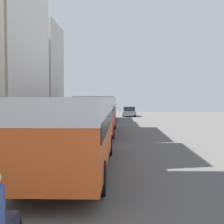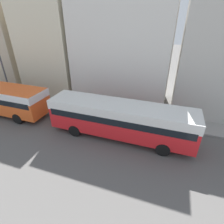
{
  "view_description": "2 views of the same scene",
  "coord_description": "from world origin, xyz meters",
  "views": [
    {
      "loc": [
        0.14,
        -2.35,
        2.8
      ],
      "look_at": [
        -0.64,
        23.85,
        1.6
      ],
      "focal_mm": 50.0,
      "sensor_mm": 36.0,
      "label": 1
    },
    {
      "loc": [
        9.57,
        25.19,
        8.6
      ],
      "look_at": [
        -1.75,
        21.24,
        2.05
      ],
      "focal_mm": 28.0,
      "sensor_mm": 36.0,
      "label": 2
    }
  ],
  "objects": [
    {
      "name": "building_midblock",
      "position": [
        -9.66,
        11.18,
        6.31
      ],
      "size": [
        6.93,
        6.65,
        12.63
      ],
      "color": "beige",
      "rests_on": "ground_plane"
    },
    {
      "name": "pedestrian_near_curb",
      "position": [
        -4.94,
        9.92,
        1.0
      ],
      "size": [
        0.44,
        0.44,
        1.69
      ],
      "color": "#232838",
      "rests_on": "sidewalk"
    },
    {
      "name": "building_far_terrace",
      "position": [
        -8.8,
        19.91,
        6.06
      ],
      "size": [
        5.2,
        9.93,
        12.13
      ],
      "color": "silver",
      "rests_on": "ground_plane"
    },
    {
      "name": "bus_following",
      "position": [
        -1.58,
        21.96,
        1.9
      ],
      "size": [
        2.51,
        11.26,
        2.9
      ],
      "color": "red",
      "rests_on": "ground_plane"
    },
    {
      "name": "building_end_row",
      "position": [
        -8.79,
        28.84,
        5.06
      ],
      "size": [
        5.18,
        6.38,
        10.12
      ],
      "color": "beige",
      "rests_on": "ground_plane"
    },
    {
      "name": "lamp_post",
      "position": [
        -4.35,
        7.82,
        3.6
      ],
      "size": [
        0.36,
        0.36,
        5.79
      ],
      "color": "#47474C",
      "rests_on": "sidewalk"
    }
  ]
}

